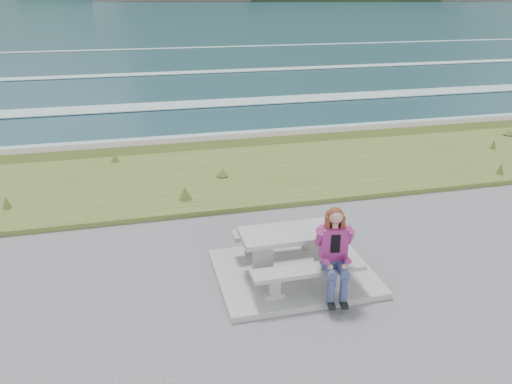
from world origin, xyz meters
TOP-DOWN VIEW (x-y plane):
  - concrete_slab at (0.00, 0.00)m, footprint 2.60×2.10m
  - picnic_table at (0.00, 0.00)m, footprint 1.80×0.75m
  - bench_landward at (0.00, -0.70)m, footprint 1.80×0.35m
  - bench_seaward at (0.00, 0.70)m, footprint 1.80×0.35m
  - grass_verge at (0.00, 5.00)m, footprint 160.00×4.50m
  - shore_drop at (0.00, 7.90)m, footprint 160.00×0.80m
  - ocean at (0.00, 25.09)m, footprint 1600.00×1600.00m
  - seated_woman at (0.37, -0.83)m, footprint 0.50×0.75m

SIDE VIEW (x-z plane):
  - ocean at x=0.00m, z-range -1.79..-1.70m
  - grass_verge at x=0.00m, z-range -0.11..0.11m
  - shore_drop at x=0.00m, z-range -1.10..1.10m
  - concrete_slab at x=0.00m, z-range 0.00..0.10m
  - bench_landward at x=0.00m, z-range 0.22..0.67m
  - bench_seaward at x=0.00m, z-range 0.22..0.67m
  - seated_woman at x=0.37m, z-range -0.09..1.33m
  - picnic_table at x=0.00m, z-range 0.31..1.06m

